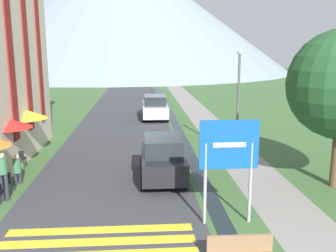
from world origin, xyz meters
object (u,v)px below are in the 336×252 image
(cafe_chair_near_left, at_px, (7,180))
(cafe_umbrella_middle_red, at_px, (8,123))
(streetlamp, at_px, (238,94))
(road_sign, at_px, (229,155))
(person_standing_terrace, at_px, (3,173))
(parked_car_far, at_px, (155,107))
(person_seated_far, at_px, (17,167))
(cafe_chair_far_right, at_px, (20,158))
(person_seated_near, at_px, (10,155))
(cafe_umbrella_rear_yellow, at_px, (25,114))
(parked_car_near, at_px, (163,158))

(cafe_chair_near_left, height_order, cafe_umbrella_middle_red, cafe_umbrella_middle_red)
(streetlamp, bearing_deg, road_sign, -106.48)
(person_standing_terrace, height_order, streetlamp, streetlamp)
(parked_car_far, height_order, person_seated_far, parked_car_far)
(cafe_chair_far_right, bearing_deg, cafe_umbrella_middle_red, -77.96)
(person_seated_near, relative_size, streetlamp, 0.24)
(person_seated_far, bearing_deg, road_sign, -28.04)
(road_sign, height_order, person_seated_far, road_sign)
(person_standing_terrace, bearing_deg, cafe_chair_far_right, 98.80)
(cafe_umbrella_middle_red, bearing_deg, road_sign, -32.40)
(streetlamp, bearing_deg, cafe_umbrella_middle_red, -167.91)
(parked_car_far, relative_size, cafe_umbrella_rear_yellow, 1.82)
(cafe_umbrella_middle_red, distance_m, person_seated_far, 2.06)
(parked_car_far, relative_size, person_seated_far, 3.68)
(person_standing_terrace, relative_size, person_seated_far, 1.46)
(person_standing_terrace, bearing_deg, cafe_chair_near_left, 101.17)
(cafe_chair_near_left, xyz_separation_m, cafe_umbrella_middle_red, (-0.57, 2.21, 1.74))
(cafe_umbrella_middle_red, distance_m, cafe_umbrella_rear_yellow, 2.33)
(cafe_chair_near_left, distance_m, person_seated_far, 1.06)
(parked_car_near, bearing_deg, road_sign, -67.19)
(road_sign, xyz_separation_m, person_seated_near, (-8.37, 5.76, -1.47))
(cafe_chair_far_right, relative_size, person_standing_terrace, 0.48)
(parked_car_near, xyz_separation_m, person_seated_near, (-6.63, 1.63, -0.21))
(cafe_umbrella_rear_yellow, bearing_deg, cafe_chair_near_left, -83.14)
(cafe_chair_near_left, height_order, streetlamp, streetlamp)
(cafe_chair_near_left, height_order, person_standing_terrace, person_standing_terrace)
(parked_car_far, xyz_separation_m, cafe_umbrella_rear_yellow, (-6.63, -10.37, 1.32))
(cafe_umbrella_middle_red, bearing_deg, streetlamp, 12.09)
(parked_car_near, xyz_separation_m, cafe_chair_far_right, (-6.29, 1.84, -0.39))
(road_sign, relative_size, cafe_chair_near_left, 3.82)
(road_sign, distance_m, cafe_chair_far_right, 10.15)
(cafe_umbrella_rear_yellow, bearing_deg, person_seated_far, -80.24)
(parked_car_far, distance_m, cafe_chair_near_left, 16.12)
(cafe_chair_far_right, distance_m, person_seated_near, 0.44)
(person_standing_terrace, bearing_deg, streetlamp, 27.96)
(person_seated_near, bearing_deg, cafe_umbrella_rear_yellow, 82.61)
(cafe_umbrella_rear_yellow, height_order, person_standing_terrace, cafe_umbrella_rear_yellow)
(parked_car_far, relative_size, streetlamp, 0.84)
(person_standing_terrace, bearing_deg, parked_car_near, 17.96)
(road_sign, xyz_separation_m, cafe_chair_near_left, (-7.60, 2.97, -1.65))
(cafe_chair_far_right, bearing_deg, person_seated_near, -126.37)
(cafe_chair_near_left, relative_size, person_seated_far, 0.70)
(cafe_chair_far_right, height_order, person_standing_terrace, person_standing_terrace)
(parked_car_near, xyz_separation_m, cafe_umbrella_rear_yellow, (-6.40, 3.38, 1.32))
(cafe_chair_far_right, height_order, cafe_umbrella_middle_red, cafe_umbrella_middle_red)
(person_standing_terrace, relative_size, streetlamp, 0.34)
(road_sign, height_order, parked_car_far, road_sign)
(cafe_umbrella_middle_red, xyz_separation_m, cafe_umbrella_rear_yellow, (0.02, 2.33, -0.02))
(streetlamp, bearing_deg, parked_car_far, 109.46)
(cafe_chair_far_right, relative_size, person_seated_near, 0.68)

